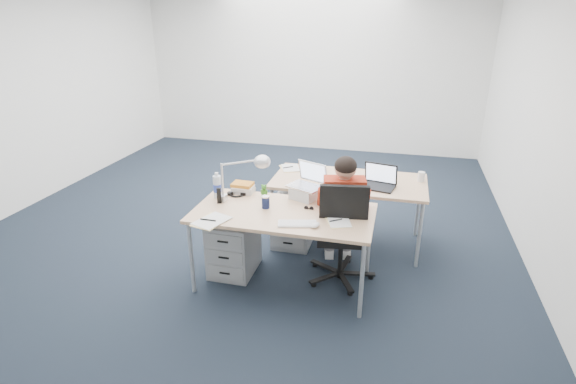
% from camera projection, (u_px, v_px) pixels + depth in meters
% --- Properties ---
extents(floor, '(7.00, 7.00, 0.00)m').
position_uv_depth(floor, '(247.00, 227.00, 5.32)').
color(floor, black).
rests_on(floor, ground).
extents(room, '(6.02, 7.02, 2.80)m').
position_uv_depth(room, '(242.00, 80.00, 4.68)').
color(room, silver).
rests_on(room, ground).
extents(desk_near, '(1.60, 0.80, 0.73)m').
position_uv_depth(desk_near, '(283.00, 216.00, 3.99)').
color(desk_near, tan).
rests_on(desk_near, ground).
extents(desk_far, '(1.60, 0.80, 0.73)m').
position_uv_depth(desk_far, '(349.00, 184.00, 4.74)').
color(desk_far, tan).
rests_on(desk_far, ground).
extents(office_chair, '(0.74, 0.74, 1.03)m').
position_uv_depth(office_chair, '(341.00, 252.00, 4.19)').
color(office_chair, black).
rests_on(office_chair, ground).
extents(seated_person, '(0.45, 0.69, 1.20)m').
position_uv_depth(seated_person, '(342.00, 214.00, 4.23)').
color(seated_person, '#A02B16').
rests_on(seated_person, ground).
extents(drawer_pedestal_near, '(0.40, 0.50, 0.55)m').
position_uv_depth(drawer_pedestal_near, '(234.00, 245.00, 4.34)').
color(drawer_pedestal_near, '#96999B').
rests_on(drawer_pedestal_near, ground).
extents(drawer_pedestal_far, '(0.40, 0.50, 0.55)m').
position_uv_depth(drawer_pedestal_far, '(294.00, 219.00, 4.89)').
color(drawer_pedestal_far, '#96999B').
rests_on(drawer_pedestal_far, ground).
extents(silver_laptop, '(0.38, 0.35, 0.33)m').
position_uv_depth(silver_laptop, '(305.00, 182.00, 4.20)').
color(silver_laptop, silver).
rests_on(silver_laptop, desk_near).
extents(wireless_keyboard, '(0.34, 0.20, 0.02)m').
position_uv_depth(wireless_keyboard, '(297.00, 224.00, 3.73)').
color(wireless_keyboard, white).
rests_on(wireless_keyboard, desk_near).
extents(computer_mouse, '(0.09, 0.12, 0.04)m').
position_uv_depth(computer_mouse, '(315.00, 225.00, 3.68)').
color(computer_mouse, white).
rests_on(computer_mouse, desk_near).
extents(headphones, '(0.22, 0.19, 0.03)m').
position_uv_depth(headphones, '(237.00, 194.00, 4.33)').
color(headphones, black).
rests_on(headphones, desk_near).
extents(can_koozie, '(0.08, 0.08, 0.12)m').
position_uv_depth(can_koozie, '(266.00, 202.00, 4.03)').
color(can_koozie, '#151E44').
rests_on(can_koozie, desk_near).
extents(water_bottle, '(0.10, 0.10, 0.25)m').
position_uv_depth(water_bottle, '(217.00, 185.00, 4.23)').
color(water_bottle, silver).
rests_on(water_bottle, desk_near).
extents(bear_figurine, '(0.09, 0.08, 0.13)m').
position_uv_depth(bear_figurine, '(264.00, 191.00, 4.26)').
color(bear_figurine, '#23711E').
rests_on(bear_figurine, desk_near).
extents(book_stack, '(0.22, 0.16, 0.10)m').
position_uv_depth(book_stack, '(243.00, 188.00, 4.39)').
color(book_stack, silver).
rests_on(book_stack, desk_near).
extents(cordless_phone, '(0.04, 0.04, 0.15)m').
position_uv_depth(cordless_phone, '(219.00, 196.00, 4.13)').
color(cordless_phone, black).
rests_on(cordless_phone, desk_near).
extents(papers_left, '(0.29, 0.35, 0.01)m').
position_uv_depth(papers_left, '(210.00, 221.00, 3.78)').
color(papers_left, '#FFDF93').
rests_on(papers_left, desk_near).
extents(papers_right, '(0.26, 0.30, 0.01)m').
position_uv_depth(papers_right, '(338.00, 221.00, 3.78)').
color(papers_right, '#FFDF93').
rests_on(papers_right, desk_near).
extents(sunglasses, '(0.09, 0.04, 0.02)m').
position_uv_depth(sunglasses, '(309.00, 208.00, 4.02)').
color(sunglasses, black).
rests_on(sunglasses, desk_near).
extents(desk_lamp, '(0.47, 0.31, 0.50)m').
position_uv_depth(desk_lamp, '(237.00, 177.00, 4.07)').
color(desk_lamp, silver).
rests_on(desk_lamp, desk_near).
extents(dark_laptop, '(0.39, 0.39, 0.24)m').
position_uv_depth(dark_laptop, '(378.00, 176.00, 4.47)').
color(dark_laptop, black).
rests_on(dark_laptop, desk_far).
extents(far_cup, '(0.09, 0.09, 0.10)m').
position_uv_depth(far_cup, '(421.00, 177.00, 4.67)').
color(far_cup, white).
rests_on(far_cup, desk_far).
extents(far_papers, '(0.28, 0.32, 0.01)m').
position_uv_depth(far_papers, '(290.00, 168.00, 5.07)').
color(far_papers, white).
rests_on(far_papers, desk_far).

